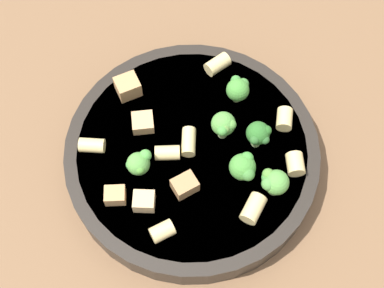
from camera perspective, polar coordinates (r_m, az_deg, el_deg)
name	(u,v)px	position (r m, az deg, el deg)	size (l,w,h in m)	color
ground_plane	(192,162)	(0.58, 0.00, -1.98)	(2.00, 2.00, 0.00)	brown
pasta_bowl	(192,154)	(0.56, 0.00, -1.11)	(0.27, 0.27, 0.04)	#28231E
broccoli_floret_0	(139,164)	(0.53, -5.71, -2.08)	(0.02, 0.03, 0.03)	#84AD60
broccoli_floret_1	(274,182)	(0.52, 8.75, -4.02)	(0.03, 0.03, 0.03)	#93B766
broccoli_floret_2	(224,125)	(0.54, 3.42, 2.03)	(0.03, 0.03, 0.04)	#9EC175
broccoli_floret_3	(238,89)	(0.57, 4.93, 5.87)	(0.03, 0.03, 0.03)	#93B766
broccoli_floret_4	(243,168)	(0.52, 5.51, -2.53)	(0.03, 0.03, 0.04)	#84AD60
broccoli_floret_5	(258,134)	(0.54, 7.10, 1.05)	(0.03, 0.03, 0.03)	#9EC175
rigatoni_0	(167,153)	(0.54, -2.64, -0.95)	(0.02, 0.02, 0.03)	#E0C67F
rigatoni_1	(295,164)	(0.54, 10.96, -2.10)	(0.02, 0.02, 0.02)	#E0C67F
rigatoni_2	(162,231)	(0.51, -3.19, -9.27)	(0.02, 0.02, 0.02)	#E0C67F
rigatoni_3	(284,119)	(0.57, 9.83, 2.66)	(0.02, 0.02, 0.02)	#E0C67F
rigatoni_4	(217,64)	(0.60, 2.74, 8.50)	(0.02, 0.02, 0.03)	#E0C67F
rigatoni_5	(190,141)	(0.55, -0.20, 0.37)	(0.01, 0.01, 0.03)	#E0C67F
rigatoni_6	(92,145)	(0.55, -10.62, -0.14)	(0.01, 0.01, 0.03)	#E0C67F
rigatoni_7	(255,207)	(0.52, 6.69, -6.73)	(0.02, 0.02, 0.03)	#E0C67F
chicken_chunk_0	(185,185)	(0.53, -0.77, -4.42)	(0.02, 0.02, 0.02)	#A87A4C
chicken_chunk_1	(143,123)	(0.56, -5.26, 2.29)	(0.02, 0.02, 0.01)	tan
chicken_chunk_2	(128,87)	(0.58, -6.87, 6.09)	(0.02, 0.02, 0.02)	tan
chicken_chunk_3	(144,201)	(0.52, -5.14, -6.10)	(0.02, 0.02, 0.02)	tan
chicken_chunk_4	(115,195)	(0.53, -8.20, -5.44)	(0.02, 0.02, 0.01)	tan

